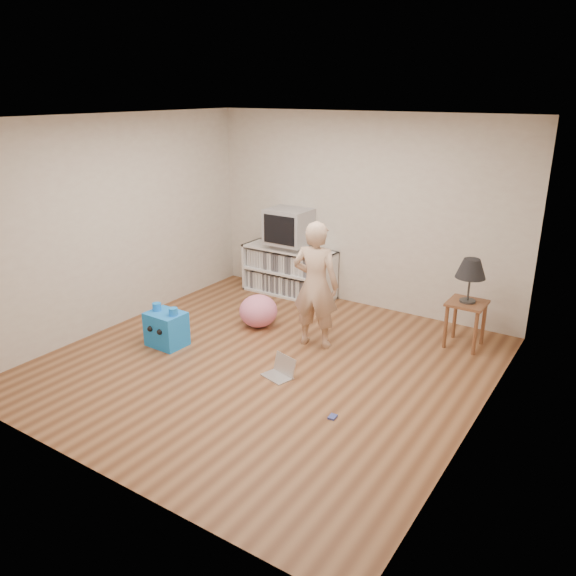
% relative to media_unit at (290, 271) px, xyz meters
% --- Properties ---
extents(ground, '(4.50, 4.50, 0.00)m').
position_rel_media_unit_xyz_m(ground, '(1.01, -2.04, -0.35)').
color(ground, brown).
rests_on(ground, ground).
extents(walls, '(4.52, 4.52, 2.60)m').
position_rel_media_unit_xyz_m(walls, '(1.01, -2.04, 0.95)').
color(walls, beige).
rests_on(walls, ground).
extents(ceiling, '(4.50, 4.50, 0.01)m').
position_rel_media_unit_xyz_m(ceiling, '(1.01, -2.04, 2.25)').
color(ceiling, white).
rests_on(ceiling, walls).
extents(media_unit, '(1.40, 0.45, 0.70)m').
position_rel_media_unit_xyz_m(media_unit, '(0.00, 0.00, 0.00)').
color(media_unit, white).
rests_on(media_unit, ground).
extents(dvd_deck, '(0.45, 0.35, 0.07)m').
position_rel_media_unit_xyz_m(dvd_deck, '(0.00, -0.02, 0.39)').
color(dvd_deck, gray).
rests_on(dvd_deck, media_unit).
extents(crt_tv, '(0.60, 0.53, 0.50)m').
position_rel_media_unit_xyz_m(crt_tv, '(0.00, -0.02, 0.67)').
color(crt_tv, '#9B9BA0').
rests_on(crt_tv, dvd_deck).
extents(side_table, '(0.42, 0.42, 0.55)m').
position_rel_media_unit_xyz_m(side_table, '(2.68, -0.39, 0.07)').
color(side_table, brown).
rests_on(side_table, ground).
extents(table_lamp, '(0.34, 0.34, 0.52)m').
position_rel_media_unit_xyz_m(table_lamp, '(2.68, -0.39, 0.59)').
color(table_lamp, '#333333').
rests_on(table_lamp, side_table).
extents(person, '(0.60, 0.45, 1.49)m').
position_rel_media_unit_xyz_m(person, '(1.20, -1.32, 0.40)').
color(person, '#CFAA8D').
rests_on(person, ground).
extents(laptop, '(0.36, 0.32, 0.21)m').
position_rel_media_unit_xyz_m(laptop, '(1.30, -2.18, -0.29)').
color(laptop, silver).
rests_on(laptop, ground).
extents(playing_cards, '(0.07, 0.09, 0.02)m').
position_rel_media_unit_xyz_m(playing_cards, '(2.15, -2.59, -0.34)').
color(playing_cards, '#3E4DA7').
rests_on(playing_cards, ground).
extents(plush_blue, '(0.44, 0.39, 0.50)m').
position_rel_media_unit_xyz_m(plush_blue, '(-0.25, -2.28, -0.14)').
color(plush_blue, '#137DF5').
rests_on(plush_blue, ground).
extents(plush_pink, '(0.59, 0.59, 0.41)m').
position_rel_media_unit_xyz_m(plush_pink, '(0.32, -1.23, -0.14)').
color(plush_pink, pink).
rests_on(plush_pink, ground).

